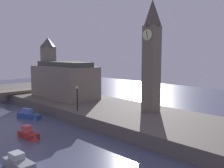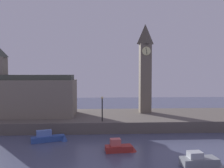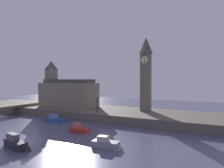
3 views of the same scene
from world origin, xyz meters
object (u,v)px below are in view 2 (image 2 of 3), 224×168
(clock_tower, at_px, (145,67))
(boat_dinghy_red, at_px, (121,147))
(parliament_hall, at_px, (30,95))
(boat_cruiser_grey, at_px, (203,161))
(streetlamp, at_px, (102,106))
(boat_tour_blue, at_px, (50,137))

(clock_tower, bearing_deg, boat_dinghy_red, -110.11)
(clock_tower, xyz_separation_m, parliament_hall, (-18.17, -1.85, -4.33))
(boat_cruiser_grey, xyz_separation_m, boat_dinghy_red, (-6.69, 4.04, -0.02))
(streetlamp, relative_size, boat_tour_blue, 0.76)
(parliament_hall, bearing_deg, boat_dinghy_red, -44.68)
(boat_tour_blue, bearing_deg, clock_tower, 38.65)
(parliament_hall, bearing_deg, boat_tour_blue, -60.94)
(parliament_hall, xyz_separation_m, boat_dinghy_red, (12.84, -12.70, -4.29))
(boat_cruiser_grey, bearing_deg, parliament_hall, 139.41)
(parliament_hall, xyz_separation_m, boat_tour_blue, (4.88, -8.78, -4.27))
(boat_tour_blue, bearing_deg, boat_cruiser_grey, -28.50)
(clock_tower, relative_size, parliament_hall, 1.14)
(streetlamp, bearing_deg, boat_tour_blue, -147.64)
(parliament_hall, relative_size, streetlamp, 3.78)
(boat_tour_blue, bearing_deg, streetlamp, 32.36)
(boat_tour_blue, xyz_separation_m, boat_cruiser_grey, (14.66, -7.96, -0.01))
(boat_cruiser_grey, bearing_deg, clock_tower, 94.20)
(parliament_hall, distance_m, boat_tour_blue, 10.91)
(streetlamp, bearing_deg, parliament_hall, 156.08)
(streetlamp, relative_size, boat_cruiser_grey, 0.90)
(streetlamp, bearing_deg, boat_dinghy_red, -76.84)
(streetlamp, height_order, boat_cruiser_grey, streetlamp)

